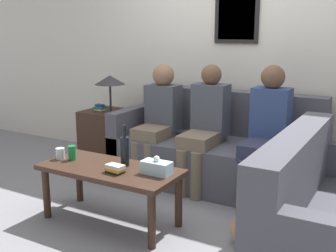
% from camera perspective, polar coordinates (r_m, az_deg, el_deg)
% --- Properties ---
extents(ground_plane, '(16.00, 16.00, 0.00)m').
position_cam_1_polar(ground_plane, '(3.97, 3.22, -9.94)').
color(ground_plane, gray).
extents(wall_back, '(9.00, 0.08, 2.60)m').
position_cam_1_polar(wall_back, '(4.62, 9.30, 9.80)').
color(wall_back, silver).
rests_on(wall_back, ground_plane).
extents(couch_main, '(2.03, 0.93, 0.92)m').
position_cam_1_polar(couch_main, '(4.34, 6.54, -3.57)').
color(couch_main, '#4C4C56').
rests_on(couch_main, ground_plane).
extents(coffee_table, '(1.16, 0.52, 0.47)m').
position_cam_1_polar(coffee_table, '(3.44, -7.83, -6.63)').
color(coffee_table, '#382319').
rests_on(coffee_table, ground_plane).
extents(side_table_with_lamp, '(0.49, 0.49, 1.04)m').
position_cam_1_polar(side_table_with_lamp, '(4.90, -8.18, -1.03)').
color(side_table_with_lamp, '#382319').
rests_on(side_table_with_lamp, ground_plane).
extents(wine_bottle, '(0.07, 0.07, 0.34)m').
position_cam_1_polar(wine_bottle, '(3.40, -5.88, -3.31)').
color(wine_bottle, black).
rests_on(wine_bottle, coffee_table).
extents(drinking_glass, '(0.08, 0.08, 0.09)m').
position_cam_1_polar(drinking_glass, '(3.70, -14.38, -3.63)').
color(drinking_glass, silver).
rests_on(drinking_glass, coffee_table).
extents(book_stack, '(0.15, 0.10, 0.07)m').
position_cam_1_polar(book_stack, '(3.27, -7.17, -5.76)').
color(book_stack, black).
rests_on(book_stack, coffee_table).
extents(soda_can, '(0.07, 0.07, 0.12)m').
position_cam_1_polar(soda_can, '(3.65, -12.87, -3.55)').
color(soda_can, '#197A38').
rests_on(soda_can, coffee_table).
extents(tissue_box, '(0.23, 0.12, 0.15)m').
position_cam_1_polar(tissue_box, '(3.22, -1.57, -5.61)').
color(tissue_box, silver).
rests_on(tissue_box, coffee_table).
extents(person_left, '(0.34, 0.58, 1.20)m').
position_cam_1_polar(person_left, '(4.36, -1.33, 1.31)').
color(person_left, '#756651').
rests_on(person_left, ground_plane).
extents(person_middle, '(0.34, 0.62, 1.21)m').
position_cam_1_polar(person_middle, '(4.11, 5.06, 0.46)').
color(person_middle, '#756651').
rests_on(person_middle, ground_plane).
extents(person_right, '(0.34, 0.63, 1.23)m').
position_cam_1_polar(person_right, '(3.89, 13.17, -0.32)').
color(person_right, '#2D334C').
rests_on(person_right, ground_plane).
extents(teddy_bear, '(0.21, 0.21, 0.33)m').
position_cam_1_polar(teddy_bear, '(3.23, 10.28, -13.11)').
color(teddy_bear, '#A87A51').
rests_on(teddy_bear, ground_plane).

